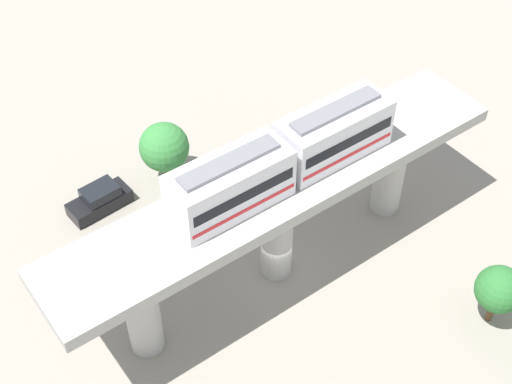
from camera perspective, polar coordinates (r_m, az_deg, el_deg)
ground_plane at (r=45.40m, az=1.56°, el=-6.07°), size 120.00×120.00×0.00m
viaduct at (r=41.06m, az=1.72°, el=-1.02°), size 5.20×28.00×7.67m
train at (r=38.80m, az=2.18°, el=2.67°), size 2.64×13.55×3.24m
parked_car_white at (r=50.94m, az=1.04°, el=2.31°), size 1.91×4.25×1.76m
parked_car_black at (r=49.43m, az=-12.10°, el=-0.61°), size 2.09×4.32×1.76m
parked_car_blue at (r=47.79m, az=-3.32°, el=-1.40°), size 2.16×4.34×1.76m
tree_mid_lot at (r=49.19m, az=-7.18°, el=3.49°), size 3.38×3.38×4.66m
tree_far_corner at (r=43.15m, az=18.45°, el=-7.24°), size 2.75×2.75×4.16m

